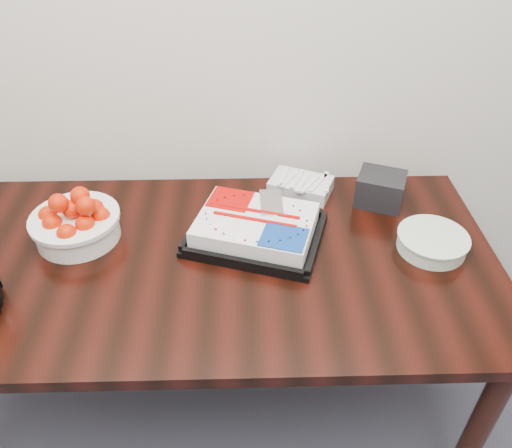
{
  "coord_description": "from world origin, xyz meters",
  "views": [
    {
      "loc": [
        0.11,
        0.82,
        1.8
      ],
      "look_at": [
        0.14,
        2.06,
        0.83
      ],
      "focal_mm": 35.0,
      "sensor_mm": 36.0,
      "label": 1
    }
  ],
  "objects_px": {
    "napkin_box": "(380,189)",
    "tangerine_bowl": "(75,218)",
    "table": "(213,276)",
    "cake_tray": "(256,228)",
    "plate_stack": "(432,242)"
  },
  "relations": [
    {
      "from": "table",
      "to": "cake_tray",
      "type": "distance_m",
      "value": 0.21
    },
    {
      "from": "cake_tray",
      "to": "napkin_box",
      "type": "xyz_separation_m",
      "value": [
        0.45,
        0.19,
        0.02
      ]
    },
    {
      "from": "tangerine_bowl",
      "to": "table",
      "type": "bearing_deg",
      "value": -13.6
    },
    {
      "from": "cake_tray",
      "to": "plate_stack",
      "type": "bearing_deg",
      "value": -7.31
    },
    {
      "from": "table",
      "to": "cake_tray",
      "type": "relative_size",
      "value": 3.6
    },
    {
      "from": "tangerine_bowl",
      "to": "napkin_box",
      "type": "bearing_deg",
      "value": 9.6
    },
    {
      "from": "plate_stack",
      "to": "napkin_box",
      "type": "height_order",
      "value": "napkin_box"
    },
    {
      "from": "plate_stack",
      "to": "napkin_box",
      "type": "distance_m",
      "value": 0.29
    },
    {
      "from": "napkin_box",
      "to": "cake_tray",
      "type": "bearing_deg",
      "value": -157.02
    },
    {
      "from": "napkin_box",
      "to": "tangerine_bowl",
      "type": "bearing_deg",
      "value": -170.4
    },
    {
      "from": "table",
      "to": "plate_stack",
      "type": "distance_m",
      "value": 0.71
    },
    {
      "from": "table",
      "to": "tangerine_bowl",
      "type": "xyz_separation_m",
      "value": [
        -0.44,
        0.11,
        0.16
      ]
    },
    {
      "from": "plate_stack",
      "to": "napkin_box",
      "type": "relative_size",
      "value": 1.4
    },
    {
      "from": "cake_tray",
      "to": "tangerine_bowl",
      "type": "relative_size",
      "value": 1.75
    },
    {
      "from": "cake_tray",
      "to": "napkin_box",
      "type": "distance_m",
      "value": 0.49
    }
  ]
}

